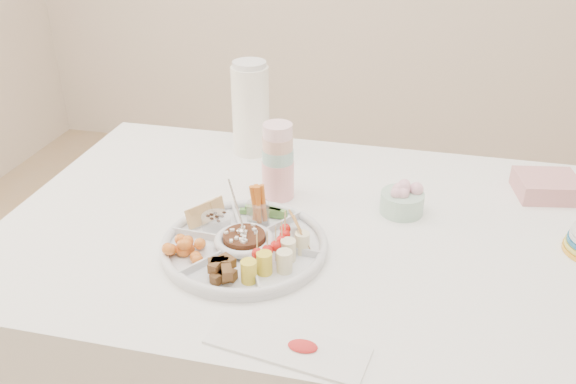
# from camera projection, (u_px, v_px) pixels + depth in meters

# --- Properties ---
(dining_table) EXTENTS (1.52, 1.02, 0.76)m
(dining_table) POSITION_uv_depth(u_px,v_px,m) (305.00, 339.00, 1.70)
(dining_table) COLOR white
(dining_table) RESTS_ON floor
(party_tray) EXTENTS (0.40, 0.40, 0.04)m
(party_tray) POSITION_uv_depth(u_px,v_px,m) (244.00, 243.00, 1.41)
(party_tray) COLOR silver
(party_tray) RESTS_ON dining_table
(bean_dip) EXTENTS (0.10, 0.10, 0.04)m
(bean_dip) POSITION_uv_depth(u_px,v_px,m) (244.00, 240.00, 1.40)
(bean_dip) COLOR #5A3618
(bean_dip) RESTS_ON party_tray
(tortillas) EXTENTS (0.10, 0.10, 0.06)m
(tortillas) POSITION_uv_depth(u_px,v_px,m) (299.00, 228.00, 1.42)
(tortillas) COLOR #B3803A
(tortillas) RESTS_ON party_tray
(carrot_cucumber) EXTENTS (0.12, 0.12, 0.10)m
(carrot_cucumber) POSITION_uv_depth(u_px,v_px,m) (262.00, 201.00, 1.50)
(carrot_cucumber) COLOR orange
(carrot_cucumber) RESTS_ON party_tray
(pita_raisins) EXTENTS (0.10, 0.10, 0.05)m
(pita_raisins) POSITION_uv_depth(u_px,v_px,m) (210.00, 214.00, 1.48)
(pita_raisins) COLOR tan
(pita_raisins) RESTS_ON party_tray
(cherries) EXTENTS (0.12, 0.12, 0.05)m
(cherries) POSITION_uv_depth(u_px,v_px,m) (187.00, 245.00, 1.37)
(cherries) COLOR #C9691C
(cherries) RESTS_ON party_tray
(granola_chunks) EXTENTS (0.10, 0.10, 0.04)m
(granola_chunks) POSITION_uv_depth(u_px,v_px,m) (223.00, 270.00, 1.29)
(granola_chunks) COLOR brown
(granola_chunks) RESTS_ON party_tray
(banana_tomato) EXTENTS (0.12, 0.12, 0.09)m
(banana_tomato) POSITION_uv_depth(u_px,v_px,m) (283.00, 253.00, 1.31)
(banana_tomato) COLOR #CDBD58
(banana_tomato) RESTS_ON party_tray
(cup_stack) EXTENTS (0.10, 0.10, 0.24)m
(cup_stack) POSITION_uv_depth(u_px,v_px,m) (278.00, 156.00, 1.59)
(cup_stack) COLOR silver
(cup_stack) RESTS_ON dining_table
(thermos) EXTENTS (0.14, 0.14, 0.29)m
(thermos) POSITION_uv_depth(u_px,v_px,m) (251.00, 107.00, 1.83)
(thermos) COLOR white
(thermos) RESTS_ON dining_table
(flower_bowl) EXTENTS (0.13, 0.13, 0.08)m
(flower_bowl) POSITION_uv_depth(u_px,v_px,m) (402.00, 198.00, 1.55)
(flower_bowl) COLOR #AAE0BA
(flower_bowl) RESTS_ON dining_table
(napkin_stack) EXTENTS (0.18, 0.16, 0.05)m
(napkin_stack) POSITION_uv_depth(u_px,v_px,m) (547.00, 186.00, 1.64)
(napkin_stack) COLOR #D78F90
(napkin_stack) RESTS_ON dining_table
(placemat) EXTENTS (0.32, 0.15, 0.01)m
(placemat) POSITION_uv_depth(u_px,v_px,m) (287.00, 346.00, 1.14)
(placemat) COLOR silver
(placemat) RESTS_ON dining_table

